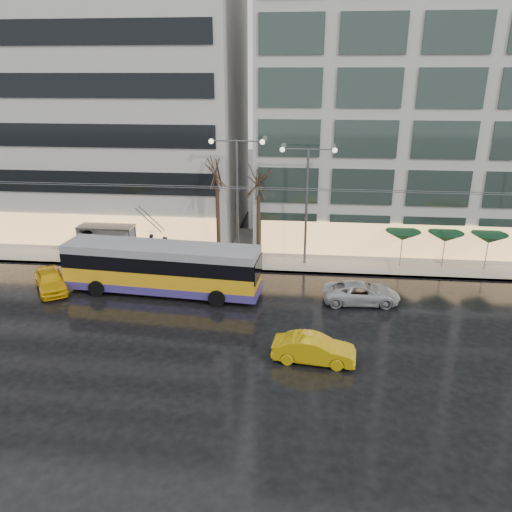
# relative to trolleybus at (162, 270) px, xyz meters

# --- Properties ---
(ground) EXTENTS (140.00, 140.00, 0.00)m
(ground) POSITION_rel_trolleybus_xyz_m (2.12, -4.84, -1.59)
(ground) COLOR black
(ground) RESTS_ON ground
(sidewalk) EXTENTS (80.00, 10.00, 0.15)m
(sidewalk) POSITION_rel_trolleybus_xyz_m (4.12, 9.16, -1.52)
(sidewalk) COLOR gray
(sidewalk) RESTS_ON ground
(kerb) EXTENTS (80.00, 0.10, 0.15)m
(kerb) POSITION_rel_trolleybus_xyz_m (4.12, 4.21, -1.52)
(kerb) COLOR slate
(kerb) RESTS_ON ground
(building_left) EXTENTS (34.00, 14.00, 22.00)m
(building_left) POSITION_rel_trolleybus_xyz_m (-13.88, 14.16, 9.56)
(building_left) COLOR #BBB9B3
(building_left) RESTS_ON sidewalk
(building_right) EXTENTS (32.00, 14.00, 25.00)m
(building_right) POSITION_rel_trolleybus_xyz_m (21.12, 14.16, 11.06)
(building_right) COLOR #BBB9B3
(building_right) RESTS_ON sidewalk
(trolleybus) EXTENTS (12.86, 5.42, 5.88)m
(trolleybus) POSITION_rel_trolleybus_xyz_m (0.00, 0.00, 0.00)
(trolleybus) COLOR gold
(trolleybus) RESTS_ON ground
(catenary) EXTENTS (42.24, 5.12, 7.00)m
(catenary) POSITION_rel_trolleybus_xyz_m (3.12, 3.10, 2.66)
(catenary) COLOR #595B60
(catenary) RESTS_ON ground
(bus_shelter) EXTENTS (4.20, 1.60, 2.51)m
(bus_shelter) POSITION_rel_trolleybus_xyz_m (-6.27, 5.85, 0.37)
(bus_shelter) COLOR #595B60
(bus_shelter) RESTS_ON sidewalk
(street_lamp_near) EXTENTS (3.96, 0.36, 9.03)m
(street_lamp_near) POSITION_rel_trolleybus_xyz_m (4.12, 5.96, 4.40)
(street_lamp_near) COLOR #595B60
(street_lamp_near) RESTS_ON sidewalk
(street_lamp_far) EXTENTS (3.96, 0.36, 8.53)m
(street_lamp_far) POSITION_rel_trolleybus_xyz_m (9.12, 5.96, 4.12)
(street_lamp_far) COLOR #595B60
(street_lamp_far) RESTS_ON sidewalk
(tree_a) EXTENTS (3.20, 3.20, 8.40)m
(tree_a) POSITION_rel_trolleybus_xyz_m (2.62, 6.16, 5.49)
(tree_a) COLOR black
(tree_a) RESTS_ON sidewalk
(tree_b) EXTENTS (3.20, 3.20, 7.70)m
(tree_b) POSITION_rel_trolleybus_xyz_m (5.62, 6.36, 4.81)
(tree_b) COLOR black
(tree_b) RESTS_ON sidewalk
(parasol_a) EXTENTS (2.50, 2.50, 2.65)m
(parasol_a) POSITION_rel_trolleybus_xyz_m (16.12, 6.16, 0.86)
(parasol_a) COLOR #595B60
(parasol_a) RESTS_ON sidewalk
(parasol_b) EXTENTS (2.50, 2.50, 2.65)m
(parasol_b) POSITION_rel_trolleybus_xyz_m (19.12, 6.16, 0.86)
(parasol_b) COLOR #595B60
(parasol_b) RESTS_ON sidewalk
(parasol_c) EXTENTS (2.50, 2.50, 2.65)m
(parasol_c) POSITION_rel_trolleybus_xyz_m (22.12, 6.16, 0.86)
(parasol_c) COLOR #595B60
(parasol_c) RESTS_ON sidewalk
(taxi_a) EXTENTS (3.80, 4.47, 1.45)m
(taxi_a) POSITION_rel_trolleybus_xyz_m (-7.41, -0.48, -0.87)
(taxi_a) COLOR #EBB50C
(taxi_a) RESTS_ON ground
(taxi_b) EXTENTS (4.24, 1.85, 1.35)m
(taxi_b) POSITION_rel_trolleybus_xyz_m (9.74, -7.33, -0.92)
(taxi_b) COLOR gold
(taxi_b) RESTS_ON ground
(sedan_silver) EXTENTS (4.88, 2.50, 1.32)m
(sedan_silver) POSITION_rel_trolleybus_xyz_m (12.70, -0.22, -0.93)
(sedan_silver) COLOR #ACADB1
(sedan_silver) RESTS_ON ground
(pedestrian_a) EXTENTS (1.26, 1.27, 2.19)m
(pedestrian_a) POSITION_rel_trolleybus_xyz_m (-2.50, 5.95, -0.03)
(pedestrian_a) COLOR black
(pedestrian_a) RESTS_ON sidewalk
(pedestrian_b) EXTENTS (0.91, 0.72, 1.84)m
(pedestrian_b) POSITION_rel_trolleybus_xyz_m (-1.37, 5.51, -0.52)
(pedestrian_b) COLOR black
(pedestrian_b) RESTS_ON sidewalk
(pedestrian_c) EXTENTS (1.17, 1.14, 2.11)m
(pedestrian_c) POSITION_rel_trolleybus_xyz_m (-7.46, 5.66, -0.33)
(pedestrian_c) COLOR black
(pedestrian_c) RESTS_ON sidewalk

